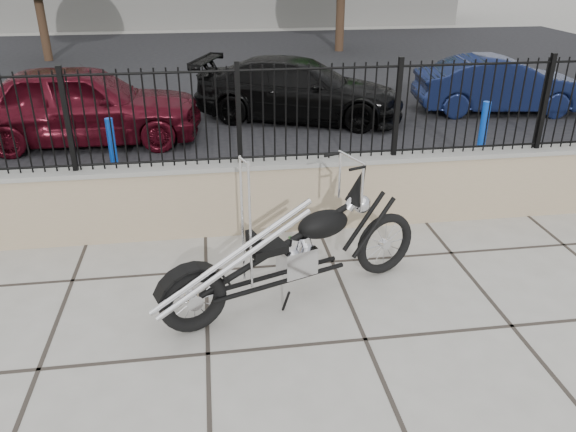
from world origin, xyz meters
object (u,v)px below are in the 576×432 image
(chopper_motorcycle, at_px, (292,229))
(car_red, at_px, (82,104))
(car_black, at_px, (299,89))
(car_blue, at_px, (500,85))

(chopper_motorcycle, relative_size, car_red, 0.65)
(car_black, relative_size, car_blue, 1.19)
(car_red, distance_m, car_black, 4.45)
(car_blue, bearing_deg, car_black, 96.56)
(car_red, height_order, car_blue, car_red)
(chopper_motorcycle, height_order, car_blue, chopper_motorcycle)
(car_black, bearing_deg, car_red, 124.12)
(car_red, height_order, car_black, car_red)
(chopper_motorcycle, distance_m, car_black, 7.11)
(car_red, bearing_deg, chopper_motorcycle, -151.71)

